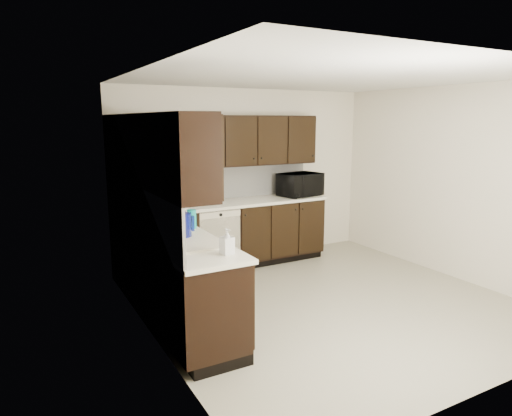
{
  "coord_description": "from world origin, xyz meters",
  "views": [
    {
      "loc": [
        -3.1,
        -3.94,
        2.06
      ],
      "look_at": [
        -0.61,
        0.6,
        1.06
      ],
      "focal_mm": 32.0,
      "sensor_mm": 36.0,
      "label": 1
    }
  ],
  "objects_px": {
    "toaster_oven": "(132,202)",
    "storage_bin": "(163,217)",
    "blue_pitcher": "(183,226)",
    "microwave": "(300,185)",
    "sink": "(187,248)"
  },
  "relations": [
    {
      "from": "toaster_oven",
      "to": "storage_bin",
      "type": "distance_m",
      "value": 0.98
    },
    {
      "from": "toaster_oven",
      "to": "blue_pitcher",
      "type": "height_order",
      "value": "blue_pitcher"
    },
    {
      "from": "microwave",
      "to": "storage_bin",
      "type": "height_order",
      "value": "microwave"
    },
    {
      "from": "microwave",
      "to": "storage_bin",
      "type": "relative_size",
      "value": 1.34
    },
    {
      "from": "microwave",
      "to": "toaster_oven",
      "type": "height_order",
      "value": "microwave"
    },
    {
      "from": "sink",
      "to": "storage_bin",
      "type": "distance_m",
      "value": 0.8
    },
    {
      "from": "microwave",
      "to": "storage_bin",
      "type": "bearing_deg",
      "value": -170.55
    },
    {
      "from": "sink",
      "to": "storage_bin",
      "type": "xyz_separation_m",
      "value": [
        0.02,
        0.79,
        0.15
      ]
    },
    {
      "from": "sink",
      "to": "microwave",
      "type": "height_order",
      "value": "microwave"
    },
    {
      "from": "sink",
      "to": "microwave",
      "type": "xyz_separation_m",
      "value": [
        2.4,
        1.66,
        0.23
      ]
    },
    {
      "from": "microwave",
      "to": "toaster_oven",
      "type": "bearing_deg",
      "value": 166.96
    },
    {
      "from": "sink",
      "to": "toaster_oven",
      "type": "relative_size",
      "value": 2.62
    },
    {
      "from": "microwave",
      "to": "blue_pitcher",
      "type": "bearing_deg",
      "value": -158.06
    },
    {
      "from": "sink",
      "to": "microwave",
      "type": "relative_size",
      "value": 1.34
    },
    {
      "from": "microwave",
      "to": "toaster_oven",
      "type": "xyz_separation_m",
      "value": [
        -2.47,
        0.1,
        -0.07
      ]
    }
  ]
}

